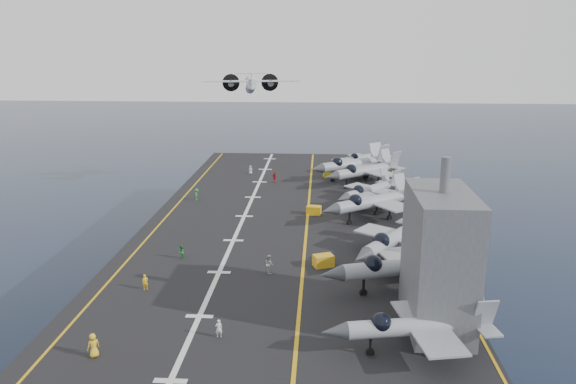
# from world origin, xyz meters

# --- Properties ---
(ground) EXTENTS (500.00, 500.00, 0.00)m
(ground) POSITION_xyz_m (0.00, 0.00, 0.00)
(ground) COLOR #142135
(ground) RESTS_ON ground
(hull) EXTENTS (36.00, 90.00, 10.00)m
(hull) POSITION_xyz_m (0.00, 0.00, 5.00)
(hull) COLOR #56595E
(hull) RESTS_ON ground
(flight_deck) EXTENTS (38.00, 92.00, 0.40)m
(flight_deck) POSITION_xyz_m (0.00, 0.00, 10.20)
(flight_deck) COLOR black
(flight_deck) RESTS_ON hull
(foul_line) EXTENTS (0.35, 90.00, 0.02)m
(foul_line) POSITION_xyz_m (3.00, 0.00, 10.42)
(foul_line) COLOR gold
(foul_line) RESTS_ON flight_deck
(landing_centerline) EXTENTS (0.50, 90.00, 0.02)m
(landing_centerline) POSITION_xyz_m (-6.00, 0.00, 10.42)
(landing_centerline) COLOR silver
(landing_centerline) RESTS_ON flight_deck
(deck_edge_port) EXTENTS (0.25, 90.00, 0.02)m
(deck_edge_port) POSITION_xyz_m (-17.00, 0.00, 10.42)
(deck_edge_port) COLOR gold
(deck_edge_port) RESTS_ON flight_deck
(deck_edge_stbd) EXTENTS (0.25, 90.00, 0.02)m
(deck_edge_stbd) POSITION_xyz_m (18.50, 0.00, 10.42)
(deck_edge_stbd) COLOR gold
(deck_edge_stbd) RESTS_ON flight_deck
(island_superstructure) EXTENTS (5.00, 10.00, 15.00)m
(island_superstructure) POSITION_xyz_m (15.00, -30.00, 17.90)
(island_superstructure) COLOR #56595E
(island_superstructure) RESTS_ON flight_deck
(fighter_jet_0) EXTENTS (15.31, 11.64, 4.80)m
(fighter_jet_0) POSITION_xyz_m (12.70, -34.79, 12.80)
(fighter_jet_0) COLOR #949BA2
(fighter_jet_0) RESTS_ON flight_deck
(fighter_jet_1) EXTENTS (18.19, 14.81, 5.46)m
(fighter_jet_1) POSITION_xyz_m (13.29, -23.30, 13.13)
(fighter_jet_1) COLOR #9CA5AD
(fighter_jet_1) RESTS_ON flight_deck
(fighter_jet_2) EXTENTS (17.20, 18.48, 5.34)m
(fighter_jet_2) POSITION_xyz_m (13.44, -14.65, 13.07)
(fighter_jet_2) COLOR #8D959D
(fighter_jet_2) RESTS_ON flight_deck
(fighter_jet_4) EXTENTS (19.08, 17.92, 5.52)m
(fighter_jet_4) POSITION_xyz_m (12.33, -0.17, 13.16)
(fighter_jet_4) COLOR gray
(fighter_jet_4) RESTS_ON flight_deck
(fighter_jet_5) EXTENTS (15.97, 16.41, 4.78)m
(fighter_jet_5) POSITION_xyz_m (12.38, 7.21, 12.79)
(fighter_jet_5) COLOR gray
(fighter_jet_5) RESTS_ON flight_deck
(fighter_jet_6) EXTENTS (18.84, 17.95, 5.46)m
(fighter_jet_6) POSITION_xyz_m (12.59, 19.12, 13.13)
(fighter_jet_6) COLOR #959CA5
(fighter_jet_6) RESTS_ON flight_deck
(fighter_jet_7) EXTENTS (19.64, 18.30, 5.67)m
(fighter_jet_7) POSITION_xyz_m (10.61, 23.89, 13.24)
(fighter_jet_7) COLOR #9AA3A9
(fighter_jet_7) RESTS_ON flight_deck
(fighter_jet_8) EXTENTS (15.22, 14.73, 4.43)m
(fighter_jet_8) POSITION_xyz_m (13.30, 32.34, 12.61)
(fighter_jet_8) COLOR #989EA7
(fighter_jet_8) RESTS_ON flight_deck
(tow_cart_a) EXTENTS (2.53, 2.11, 1.30)m
(tow_cart_a) POSITION_xyz_m (5.22, -17.55, 11.05)
(tow_cart_a) COLOR gold
(tow_cart_a) RESTS_ON flight_deck
(tow_cart_b) EXTENTS (2.21, 1.61, 1.22)m
(tow_cart_b) POSITION_xyz_m (3.86, 1.60, 11.01)
(tow_cart_b) COLOR gold
(tow_cart_b) RESTS_ON flight_deck
(tow_cart_c) EXTENTS (2.25, 1.64, 1.24)m
(tow_cart_c) POSITION_xyz_m (6.33, 24.57, 11.02)
(tow_cart_c) COLOR yellow
(tow_cart_c) RESTS_ON flight_deck
(crew_0) EXTENTS (1.41, 1.39, 1.98)m
(crew_0) POSITION_xyz_m (-12.88, -37.07, 11.39)
(crew_0) COLOR yellow
(crew_0) RESTS_ON flight_deck
(crew_1) EXTENTS (1.15, 1.04, 1.59)m
(crew_1) POSITION_xyz_m (-12.60, -24.63, 11.20)
(crew_1) COLOR yellow
(crew_1) RESTS_ON flight_deck
(crew_2) EXTENTS (0.71, 1.01, 1.60)m
(crew_2) POSITION_xyz_m (-11.04, -16.28, 11.20)
(crew_2) COLOR #1C802B
(crew_2) RESTS_ON flight_deck
(crew_3) EXTENTS (0.81, 1.14, 1.82)m
(crew_3) POSITION_xyz_m (-14.55, 8.01, 11.31)
(crew_3) COLOR #268C33
(crew_3) RESTS_ON flight_deck
(crew_4) EXTENTS (1.31, 1.27, 1.83)m
(crew_4) POSITION_xyz_m (-3.31, 19.94, 11.32)
(crew_4) COLOR #B21919
(crew_4) RESTS_ON flight_deck
(crew_5) EXTENTS (1.03, 0.76, 1.59)m
(crew_5) POSITION_xyz_m (-8.35, 26.09, 11.19)
(crew_5) COLOR silver
(crew_5) RESTS_ON flight_deck
(crew_6) EXTENTS (1.13, 0.91, 1.63)m
(crew_6) POSITION_xyz_m (-3.56, -33.50, 11.21)
(crew_6) COLOR silver
(crew_6) RESTS_ON flight_deck
(crew_7) EXTENTS (1.31, 1.48, 2.06)m
(crew_7) POSITION_xyz_m (-0.59, -19.76, 11.43)
(crew_7) COLOR beige
(crew_7) RESTS_ON flight_deck
(transport_plane) EXTENTS (23.87, 18.08, 5.16)m
(transport_plane) POSITION_xyz_m (-11.38, 52.63, 24.37)
(transport_plane) COLOR silver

